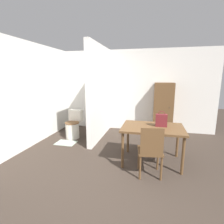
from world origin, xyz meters
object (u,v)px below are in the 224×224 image
object	(u,v)px
handbag	(161,120)
wooden_cabinet	(163,109)
toilet	(73,126)
dining_table	(153,130)
wooden_chair	(151,150)

from	to	relation	value
handbag	wooden_cabinet	bearing A→B (deg)	85.93
toilet	handbag	bearing A→B (deg)	-21.88
handbag	wooden_cabinet	size ratio (longest dim) A/B	0.20
handbag	dining_table	bearing A→B (deg)	-159.10
dining_table	toilet	size ratio (longest dim) A/B	1.55
toilet	handbag	world-z (taller)	handbag
wooden_cabinet	toilet	bearing A→B (deg)	-159.48
dining_table	toilet	bearing A→B (deg)	155.36
dining_table	wooden_cabinet	distance (m)	1.93
wooden_chair	handbag	xyz separation A→B (m)	(0.18, 0.61, 0.37)
toilet	wooden_cabinet	bearing A→B (deg)	20.52
dining_table	wooden_chair	xyz separation A→B (m)	(-0.02, -0.55, -0.17)
dining_table	wooden_chair	distance (m)	0.58
wooden_cabinet	wooden_chair	bearing A→B (deg)	-97.19
handbag	toilet	bearing A→B (deg)	158.12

